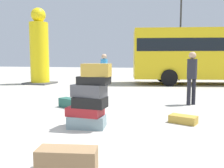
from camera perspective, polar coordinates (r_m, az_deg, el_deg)
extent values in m
plane|color=#ADA89E|center=(4.64, -9.23, -11.84)|extent=(80.00, 80.00, 0.00)
cube|color=gray|center=(5.01, -6.05, -8.94)|extent=(0.81, 0.57, 0.25)
cube|color=maroon|center=(4.95, -6.48, -6.53)|extent=(0.73, 0.47, 0.18)
cube|color=black|center=(4.85, -5.30, -4.38)|extent=(0.66, 0.42, 0.22)
cube|color=#4C4C51|center=(4.86, -5.55, -1.57)|extent=(0.70, 0.48, 0.25)
cube|color=black|center=(4.81, -4.39, 0.86)|extent=(0.64, 0.41, 0.16)
cube|color=#B28C33|center=(4.76, -3.75, 3.37)|extent=(0.58, 0.39, 0.26)
cube|color=olive|center=(3.15, -10.75, -17.56)|extent=(0.79, 0.45, 0.30)
cube|color=#B28C33|center=(5.56, 16.75, -8.13)|extent=(0.65, 0.48, 0.17)
cube|color=#26594C|center=(7.08, -9.82, -4.58)|extent=(0.84, 0.58, 0.28)
cylinder|color=brown|center=(10.18, -1.81, 0.13)|extent=(0.12, 0.12, 0.81)
cylinder|color=brown|center=(9.96, -1.99, 0.01)|extent=(0.12, 0.12, 0.81)
cylinder|color=#338CCC|center=(10.03, -1.91, 4.18)|extent=(0.30, 0.30, 0.64)
sphere|color=tan|center=(10.03, -1.92, 6.63)|extent=(0.22, 0.22, 0.22)
cylinder|color=black|center=(7.89, 19.06, -1.76)|extent=(0.12, 0.12, 0.82)
cylinder|color=black|center=(7.72, 18.00, -1.88)|extent=(0.12, 0.12, 0.82)
cylinder|color=#26262D|center=(7.75, 18.71, 3.46)|extent=(0.30, 0.30, 0.62)
sphere|color=tan|center=(7.74, 18.81, 6.56)|extent=(0.22, 0.22, 0.22)
cylinder|color=yellow|center=(14.66, -17.06, 7.02)|extent=(1.08, 1.08, 3.58)
sphere|color=yellow|center=(14.88, -17.32, 15.56)|extent=(0.84, 0.84, 0.84)
cube|color=#4C4C4C|center=(14.71, -16.86, 0.23)|extent=(1.51, 1.51, 0.10)
cylinder|color=black|center=(15.71, 12.04, 2.15)|extent=(0.93, 0.44, 0.90)
cylinder|color=black|center=(13.25, 13.59, 1.47)|extent=(0.93, 0.44, 0.90)
cylinder|color=#333338|center=(17.14, 16.11, 10.83)|extent=(0.12, 0.12, 5.97)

